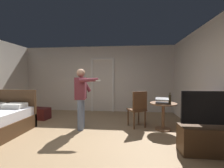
{
  "coord_description": "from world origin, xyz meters",
  "views": [
    {
      "loc": [
        1.2,
        -3.05,
        1.37
      ],
      "look_at": [
        0.82,
        0.61,
        1.2
      ],
      "focal_mm": 24.09,
      "sensor_mm": 36.0,
      "label": 1
    }
  ],
  "objects_px": {
    "side_table": "(163,111)",
    "tv_flatscreen": "(210,136)",
    "person_blue_shirt": "(81,95)",
    "suitcase_dark": "(40,113)",
    "bottle_on_table": "(170,99)",
    "laptop": "(162,101)",
    "wooden_chair": "(138,108)"
  },
  "relations": [
    {
      "from": "side_table",
      "to": "bottle_on_table",
      "type": "relative_size",
      "value": 2.53
    },
    {
      "from": "side_table",
      "to": "person_blue_shirt",
      "type": "bearing_deg",
      "value": -175.69
    },
    {
      "from": "bottle_on_table",
      "to": "tv_flatscreen",
      "type": "bearing_deg",
      "value": -70.9
    },
    {
      "from": "suitcase_dark",
      "to": "wooden_chair",
      "type": "bearing_deg",
      "value": 0.23
    },
    {
      "from": "tv_flatscreen",
      "to": "person_blue_shirt",
      "type": "xyz_separation_m",
      "value": [
        -2.67,
        1.04,
        0.58
      ]
    },
    {
      "from": "person_blue_shirt",
      "to": "suitcase_dark",
      "type": "relative_size",
      "value": 2.77
    },
    {
      "from": "laptop",
      "to": "bottle_on_table",
      "type": "distance_m",
      "value": 0.2
    },
    {
      "from": "laptop",
      "to": "suitcase_dark",
      "type": "height_order",
      "value": "laptop"
    },
    {
      "from": "tv_flatscreen",
      "to": "laptop",
      "type": "relative_size",
      "value": 2.83
    },
    {
      "from": "side_table",
      "to": "tv_flatscreen",
      "type": "bearing_deg",
      "value": -66.28
    },
    {
      "from": "wooden_chair",
      "to": "side_table",
      "type": "bearing_deg",
      "value": -9.23
    },
    {
      "from": "tv_flatscreen",
      "to": "person_blue_shirt",
      "type": "bearing_deg",
      "value": 158.62
    },
    {
      "from": "bottle_on_table",
      "to": "suitcase_dark",
      "type": "bearing_deg",
      "value": 170.05
    },
    {
      "from": "person_blue_shirt",
      "to": "tv_flatscreen",
      "type": "bearing_deg",
      "value": -21.38
    },
    {
      "from": "tv_flatscreen",
      "to": "laptop",
      "type": "distance_m",
      "value": 1.36
    },
    {
      "from": "side_table",
      "to": "laptop",
      "type": "relative_size",
      "value": 1.76
    },
    {
      "from": "bottle_on_table",
      "to": "suitcase_dark",
      "type": "xyz_separation_m",
      "value": [
        -3.9,
        0.68,
        -0.63
      ]
    },
    {
      "from": "side_table",
      "to": "suitcase_dark",
      "type": "height_order",
      "value": "side_table"
    },
    {
      "from": "tv_flatscreen",
      "to": "wooden_chair",
      "type": "bearing_deg",
      "value": 131.87
    },
    {
      "from": "bottle_on_table",
      "to": "laptop",
      "type": "bearing_deg",
      "value": 168.07
    },
    {
      "from": "suitcase_dark",
      "to": "laptop",
      "type": "bearing_deg",
      "value": -0.52
    },
    {
      "from": "side_table",
      "to": "laptop",
      "type": "xyz_separation_m",
      "value": [
        -0.04,
        -0.04,
        0.28
      ]
    },
    {
      "from": "wooden_chair",
      "to": "person_blue_shirt",
      "type": "distance_m",
      "value": 1.56
    },
    {
      "from": "bottle_on_table",
      "to": "wooden_chair",
      "type": "height_order",
      "value": "wooden_chair"
    },
    {
      "from": "laptop",
      "to": "wooden_chair",
      "type": "bearing_deg",
      "value": 166.36
    },
    {
      "from": "side_table",
      "to": "suitcase_dark",
      "type": "xyz_separation_m",
      "value": [
        -3.76,
        0.6,
        -0.29
      ]
    },
    {
      "from": "laptop",
      "to": "side_table",
      "type": "bearing_deg",
      "value": 45.82
    },
    {
      "from": "laptop",
      "to": "person_blue_shirt",
      "type": "height_order",
      "value": "person_blue_shirt"
    },
    {
      "from": "person_blue_shirt",
      "to": "suitcase_dark",
      "type": "distance_m",
      "value": 1.94
    },
    {
      "from": "tv_flatscreen",
      "to": "laptop",
      "type": "height_order",
      "value": "tv_flatscreen"
    },
    {
      "from": "suitcase_dark",
      "to": "person_blue_shirt",
      "type": "bearing_deg",
      "value": -15.88
    },
    {
      "from": "laptop",
      "to": "bottle_on_table",
      "type": "bearing_deg",
      "value": -11.93
    }
  ]
}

